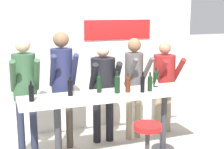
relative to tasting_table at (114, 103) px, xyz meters
The scene contains 17 objects.
back_wall 1.48m from the tasting_table, 89.80° to the left, with size 4.26×0.12×2.65m.
tasting_table is the anchor object (origin of this frame).
bar_stool 0.74m from the tasting_table, 65.95° to the right, with size 0.39×0.39×0.69m.
person_far_left 1.34m from the tasting_table, 153.77° to the left, with size 0.42×0.55×1.79m.
person_left 0.91m from the tasting_table, 137.18° to the left, with size 0.41×0.56×1.85m.
person_center_left 0.63m from the tasting_table, 85.97° to the left, with size 0.50×0.58×1.64m.
person_center 0.83m from the tasting_table, 44.75° to the left, with size 0.39×0.53×1.71m.
person_center_right 1.35m from the tasting_table, 28.51° to the left, with size 0.48×0.56×1.63m.
wine_bottle_0 1.18m from the tasting_table, behind, with size 0.07×0.07×0.27m.
wine_bottle_1 0.34m from the tasting_table, ahead, with size 0.07×0.07×0.27m.
wine_bottle_2 0.79m from the tasting_table, ahead, with size 0.08×0.08×0.30m.
wine_bottle_3 0.60m from the tasting_table, ahead, with size 0.07×0.07×0.28m.
wine_bottle_4 0.68m from the tasting_table, behind, with size 0.07×0.07×0.28m.
wine_bottle_5 0.29m from the tasting_table, 35.39° to the right, with size 0.08×0.08×0.31m.
wine_bottle_6 0.36m from the tasting_table, 155.15° to the left, with size 0.07×0.07×0.30m.
wine_bottle_7 0.50m from the tasting_table, 15.61° to the right, with size 0.06×0.06×0.30m.
wine_glass_0 0.69m from the tasting_table, 10.89° to the right, with size 0.07×0.07×0.18m.
Camera 1 is at (-1.52, -4.02, 2.15)m, focal length 50.00 mm.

